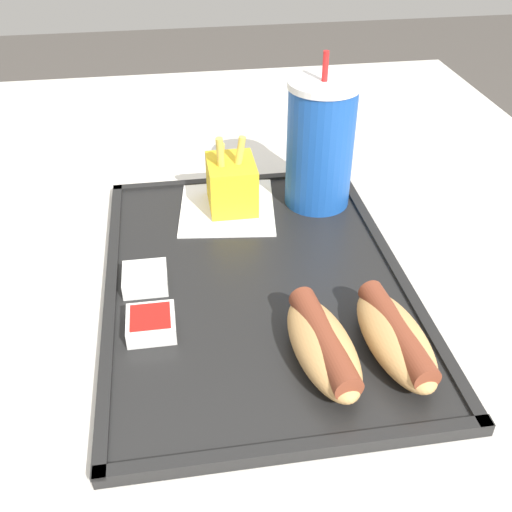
% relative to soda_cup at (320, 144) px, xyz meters
% --- Properties ---
extents(dining_table, '(1.43, 1.03, 0.78)m').
position_rel_soda_cup_xyz_m(dining_table, '(0.15, -0.10, -0.48)').
color(dining_table, beige).
rests_on(dining_table, ground_plane).
extents(food_tray, '(0.46, 0.33, 0.01)m').
position_rel_soda_cup_xyz_m(food_tray, '(0.15, -0.10, -0.09)').
color(food_tray, black).
rests_on(food_tray, dining_table).
extents(paper_napkin, '(0.16, 0.14, 0.00)m').
position_rel_soda_cup_xyz_m(paper_napkin, '(-0.00, -0.12, -0.08)').
color(paper_napkin, white).
rests_on(paper_napkin, food_tray).
extents(soda_cup, '(0.09, 0.09, 0.20)m').
position_rel_soda_cup_xyz_m(soda_cup, '(0.00, 0.00, 0.00)').
color(soda_cup, '#194CA5').
rests_on(soda_cup, food_tray).
extents(hot_dog_far, '(0.14, 0.07, 0.04)m').
position_rel_soda_cup_xyz_m(hot_dog_far, '(0.29, 0.00, -0.06)').
color(hot_dog_far, tan).
rests_on(hot_dog_far, food_tray).
extents(hot_dog_near, '(0.14, 0.07, 0.04)m').
position_rel_soda_cup_xyz_m(hot_dog_near, '(0.29, -0.06, -0.06)').
color(hot_dog_near, tan).
rests_on(hot_dog_near, food_tray).
extents(fries_carton, '(0.07, 0.06, 0.10)m').
position_rel_soda_cup_xyz_m(fries_carton, '(-0.00, -0.11, -0.05)').
color(fries_carton, gold).
rests_on(fries_carton, food_tray).
extents(sauce_cup_mayo, '(0.05, 0.05, 0.02)m').
position_rel_soda_cup_xyz_m(sauce_cup_mayo, '(0.15, -0.22, -0.07)').
color(sauce_cup_mayo, silver).
rests_on(sauce_cup_mayo, food_tray).
extents(sauce_cup_ketchup, '(0.05, 0.05, 0.02)m').
position_rel_soda_cup_xyz_m(sauce_cup_ketchup, '(0.22, -0.22, -0.07)').
color(sauce_cup_ketchup, silver).
rests_on(sauce_cup_ketchup, food_tray).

